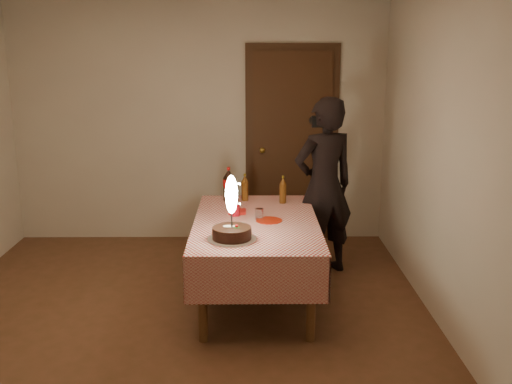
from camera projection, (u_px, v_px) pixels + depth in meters
ground at (178, 328)px, 4.56m from camera, size 4.00×4.50×0.01m
room_shell at (177, 110)px, 4.24m from camera, size 4.04×4.54×2.62m
dining_table at (256, 232)px, 4.95m from camera, size 1.02×1.72×0.69m
birthday_cake at (232, 225)px, 4.44m from camera, size 0.37×0.37×0.49m
red_plate at (269, 220)px, 4.93m from camera, size 0.22×0.22×0.01m
red_cup at (235, 210)px, 5.07m from camera, size 0.08×0.08×0.10m
clear_cup at (259, 214)px, 4.97m from camera, size 0.07×0.07×0.09m
napkin_stack at (237, 212)px, 5.17m from camera, size 0.15×0.15×0.02m
cola_bottle at (229, 185)px, 5.54m from camera, size 0.10×0.10×0.32m
amber_bottle_left at (245, 188)px, 5.55m from camera, size 0.06×0.06×0.25m
amber_bottle_right at (283, 190)px, 5.47m from camera, size 0.06×0.06×0.25m
photographer at (324, 186)px, 5.54m from camera, size 0.71×0.60×1.66m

